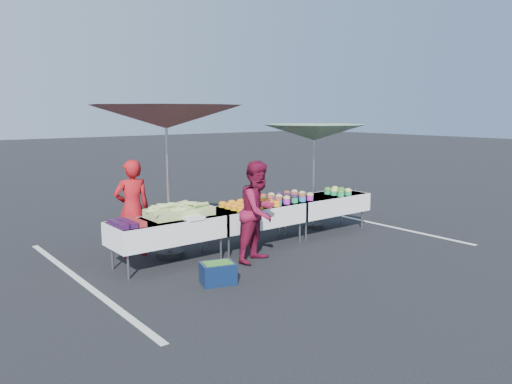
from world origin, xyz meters
TOP-DOWN VIEW (x-y plane):
  - ground at (0.00, 0.00)m, footprint 80.00×80.00m
  - stripe_left at (-3.20, 0.00)m, footprint 0.10×5.00m
  - stripe_right at (3.20, 0.00)m, footprint 0.10×5.00m
  - table_left at (-1.80, 0.00)m, footprint 1.86×0.81m
  - table_center at (0.00, 0.00)m, footprint 1.86×0.81m
  - table_right at (1.80, 0.00)m, footprint 1.86×0.81m
  - berry_punnets at (-2.51, -0.06)m, footprint 0.40×0.54m
  - corn_pile at (-1.56, 0.04)m, footprint 1.16×0.57m
  - plastic_bags at (-1.50, -0.30)m, footprint 0.30×0.25m
  - carrot_bowls at (-0.15, -0.01)m, footprint 0.95×0.69m
  - potato_cups at (0.75, 0.00)m, footprint 0.94×0.58m
  - bean_baskets at (2.06, -0.10)m, footprint 0.36×0.50m
  - vendor at (-2.04, 0.78)m, footprint 0.65×0.48m
  - customer at (-0.54, -0.75)m, footprint 0.96×0.85m
  - umbrella_left at (-1.56, 0.40)m, footprint 2.88×2.88m
  - umbrella_right at (1.85, 0.40)m, footprint 2.38×2.38m
  - storage_bin at (-1.69, -1.26)m, footprint 0.56×0.47m

SIDE VIEW (x-z plane):
  - ground at x=0.00m, z-range 0.00..0.00m
  - stripe_left at x=-3.20m, z-range 0.00..0.00m
  - stripe_right at x=3.20m, z-range 0.00..0.00m
  - storage_bin at x=-1.69m, z-range 0.01..0.32m
  - table_left at x=-1.80m, z-range 0.21..0.96m
  - table_center at x=0.00m, z-range 0.21..0.96m
  - table_right at x=1.80m, z-range 0.21..0.96m
  - plastic_bags at x=-1.50m, z-range 0.75..0.80m
  - berry_punnets at x=-2.51m, z-range 0.75..0.83m
  - carrot_bowls at x=-0.15m, z-range 0.75..0.85m
  - bean_baskets at x=2.06m, z-range 0.75..0.90m
  - vendor at x=-2.04m, z-range 0.00..1.65m
  - customer at x=-0.54m, z-range 0.00..1.66m
  - potato_cups at x=0.75m, z-range 0.75..0.91m
  - corn_pile at x=-1.56m, z-range 0.71..0.97m
  - umbrella_right at x=1.85m, z-range 0.89..3.09m
  - umbrella_left at x=-1.56m, z-range 1.05..3.62m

